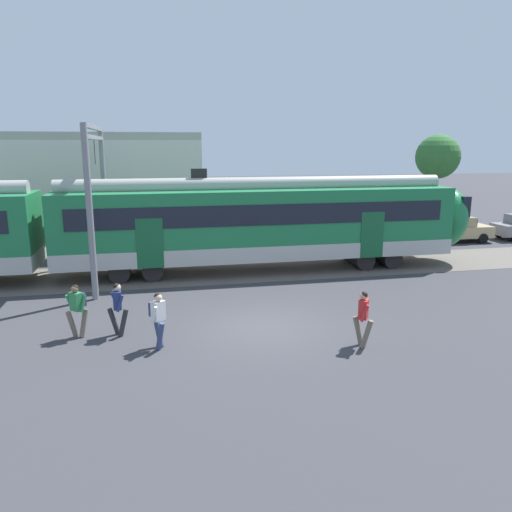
# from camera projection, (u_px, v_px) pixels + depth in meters

# --- Properties ---
(ground_plane) EXTENTS (160.00, 160.00, 0.00)m
(ground_plane) POSITION_uv_depth(u_px,v_px,m) (263.00, 327.00, 16.07)
(ground_plane) COLOR #38383D
(track_bed) EXTENTS (80.00, 4.40, 0.01)m
(track_bed) POSITION_uv_depth(u_px,v_px,m) (7.00, 283.00, 21.26)
(track_bed) COLOR #605951
(track_bed) RESTS_ON ground
(pedestrian_green) EXTENTS (0.69, 0.50, 1.67)m
(pedestrian_green) POSITION_uv_depth(u_px,v_px,m) (77.00, 306.00, 15.03)
(pedestrian_green) COLOR #6B6051
(pedestrian_green) RESTS_ON ground
(pedestrian_navy) EXTENTS (0.65, 0.53, 1.67)m
(pedestrian_navy) POSITION_uv_depth(u_px,v_px,m) (118.00, 306.00, 15.16)
(pedestrian_navy) COLOR #28282D
(pedestrian_navy) RESTS_ON ground
(pedestrian_white) EXTENTS (0.51, 0.70, 1.67)m
(pedestrian_white) POSITION_uv_depth(u_px,v_px,m) (158.00, 316.00, 14.18)
(pedestrian_white) COLOR navy
(pedestrian_white) RESTS_ON ground
(pedestrian_red) EXTENTS (0.50, 0.67, 1.67)m
(pedestrian_red) POSITION_uv_depth(u_px,v_px,m) (363.00, 315.00, 14.32)
(pedestrian_red) COLOR #6B6051
(pedestrian_red) RESTS_ON ground
(parked_car_tan) EXTENTS (4.05, 1.85, 1.54)m
(parked_car_tan) POSITION_uv_depth(u_px,v_px,m) (457.00, 229.00, 30.16)
(parked_car_tan) COLOR tan
(parked_car_tan) RESTS_ON ground
(catenary_gantry) EXTENTS (0.24, 6.64, 6.53)m
(catenary_gantry) POSITION_uv_depth(u_px,v_px,m) (97.00, 180.00, 21.12)
(catenary_gantry) COLOR gray
(catenary_gantry) RESTS_ON ground
(street_tree_right) EXTENTS (3.10, 3.10, 6.50)m
(street_tree_right) POSITION_uv_depth(u_px,v_px,m) (438.00, 157.00, 35.30)
(street_tree_right) COLOR brown
(street_tree_right) RESTS_ON ground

